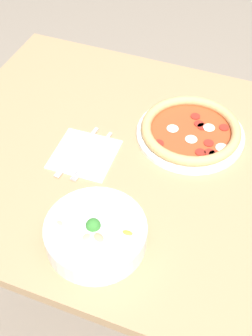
# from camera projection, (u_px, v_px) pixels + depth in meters

# --- Properties ---
(ground_plane) EXTENTS (8.00, 8.00, 0.00)m
(ground_plane) POSITION_uv_depth(u_px,v_px,m) (156.00, 303.00, 1.70)
(ground_plane) COLOR gray
(dining_table) EXTENTS (1.23, 0.85, 0.72)m
(dining_table) POSITION_uv_depth(u_px,v_px,m) (167.00, 193.00, 1.24)
(dining_table) COLOR tan
(dining_table) RESTS_ON ground_plane
(pizza) EXTENTS (0.29, 0.29, 0.04)m
(pizza) POSITION_uv_depth(u_px,v_px,m) (191.00, 131.00, 1.23)
(pizza) COLOR white
(pizza) RESTS_ON dining_table
(bowl) EXTENTS (0.22, 0.22, 0.07)m
(bowl) POSITION_uv_depth(u_px,v_px,m) (96.00, 233.00, 0.99)
(bowl) COLOR white
(bowl) RESTS_ON dining_table
(napkin) EXTENTS (0.16, 0.16, 0.00)m
(napkin) POSITION_uv_depth(u_px,v_px,m) (85.00, 154.00, 1.20)
(napkin) COLOR white
(napkin) RESTS_ON dining_table
(fork) EXTENTS (0.03, 0.19, 0.00)m
(fork) POSITION_uv_depth(u_px,v_px,m) (93.00, 155.00, 1.19)
(fork) COLOR silver
(fork) RESTS_ON napkin
(knife) EXTENTS (0.03, 0.20, 0.01)m
(knife) POSITION_uv_depth(u_px,v_px,m) (79.00, 149.00, 1.20)
(knife) COLOR silver
(knife) RESTS_ON napkin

